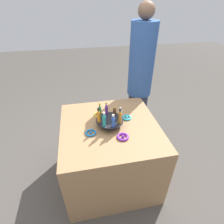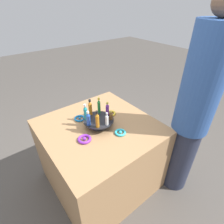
{
  "view_description": "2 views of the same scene",
  "coord_description": "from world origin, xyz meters",
  "px_view_note": "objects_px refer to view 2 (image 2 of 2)",
  "views": [
    {
      "loc": [
        -0.24,
        -1.31,
        1.81
      ],
      "look_at": [
        0.03,
        0.04,
        0.87
      ],
      "focal_mm": 28.0,
      "sensor_mm": 36.0,
      "label": 1
    },
    {
      "loc": [
        1.02,
        -0.65,
        1.68
      ],
      "look_at": [
        0.07,
        0.09,
        0.89
      ],
      "focal_mm": 28.0,
      "sensor_mm": 36.0,
      "label": 2
    }
  ],
  "objects_px": {
    "display_stand": "(99,121)",
    "bottle_amber": "(97,120)",
    "bottle_teal": "(86,113)",
    "ribbon_bow_teal": "(120,132)",
    "bottle_blue": "(88,119)",
    "bottle_clear": "(107,119)",
    "bottle_orange": "(90,108)",
    "ribbon_bow_purple": "(84,139)",
    "person_figure": "(193,113)",
    "ribbon_bow_blue": "(80,118)",
    "ribbon_bow_gold": "(111,113)",
    "bottle_brown": "(111,116)",
    "bottle_purple": "(107,109)",
    "bottle_green": "(99,106)"
  },
  "relations": [
    {
      "from": "bottle_clear",
      "to": "ribbon_bow_teal",
      "type": "height_order",
      "value": "bottle_clear"
    },
    {
      "from": "bottle_green",
      "to": "ribbon_bow_teal",
      "type": "xyz_separation_m",
      "value": [
        0.28,
        0.02,
        -0.13
      ]
    },
    {
      "from": "ribbon_bow_gold",
      "to": "bottle_brown",
      "type": "bearing_deg",
      "value": -36.77
    },
    {
      "from": "bottle_orange",
      "to": "ribbon_bow_blue",
      "type": "relative_size",
      "value": 1.51
    },
    {
      "from": "bottle_purple",
      "to": "person_figure",
      "type": "xyz_separation_m",
      "value": [
        0.51,
        0.5,
        0.02
      ]
    },
    {
      "from": "bottle_orange",
      "to": "bottle_amber",
      "type": "relative_size",
      "value": 0.99
    },
    {
      "from": "bottle_teal",
      "to": "ribbon_bow_purple",
      "type": "xyz_separation_m",
      "value": [
        0.15,
        -0.11,
        -0.13
      ]
    },
    {
      "from": "bottle_blue",
      "to": "bottle_green",
      "type": "bearing_deg",
      "value": 119.48
    },
    {
      "from": "bottle_amber",
      "to": "person_figure",
      "type": "relative_size",
      "value": 0.09
    },
    {
      "from": "bottle_blue",
      "to": "bottle_teal",
      "type": "bearing_deg",
      "value": 164.48
    },
    {
      "from": "bottle_brown",
      "to": "ribbon_bow_teal",
      "type": "height_order",
      "value": "bottle_brown"
    },
    {
      "from": "bottle_teal",
      "to": "bottle_blue",
      "type": "relative_size",
      "value": 1.16
    },
    {
      "from": "ribbon_bow_gold",
      "to": "person_figure",
      "type": "height_order",
      "value": "person_figure"
    },
    {
      "from": "ribbon_bow_purple",
      "to": "person_figure",
      "type": "bearing_deg",
      "value": 62.68
    },
    {
      "from": "bottle_green",
      "to": "bottle_teal",
      "type": "bearing_deg",
      "value": -83.02
    },
    {
      "from": "bottle_orange",
      "to": "person_figure",
      "type": "distance_m",
      "value": 0.86
    },
    {
      "from": "display_stand",
      "to": "ribbon_bow_teal",
      "type": "xyz_separation_m",
      "value": [
        0.19,
        0.08,
        -0.04
      ]
    },
    {
      "from": "bottle_clear",
      "to": "bottle_purple",
      "type": "relative_size",
      "value": 0.92
    },
    {
      "from": "display_stand",
      "to": "bottle_clear",
      "type": "relative_size",
      "value": 2.24
    },
    {
      "from": "bottle_purple",
      "to": "ribbon_bow_teal",
      "type": "relative_size",
      "value": 1.34
    },
    {
      "from": "display_stand",
      "to": "person_figure",
      "type": "relative_size",
      "value": 0.15
    },
    {
      "from": "display_stand",
      "to": "bottle_amber",
      "type": "bearing_deg",
      "value": -38.02
    },
    {
      "from": "bottle_green",
      "to": "ribbon_bow_purple",
      "type": "xyz_separation_m",
      "value": [
        0.17,
        -0.26,
        -0.13
      ]
    },
    {
      "from": "bottle_clear",
      "to": "ribbon_bow_teal",
      "type": "distance_m",
      "value": 0.16
    },
    {
      "from": "bottle_blue",
      "to": "bottle_purple",
      "type": "distance_m",
      "value": 0.21
    },
    {
      "from": "ribbon_bow_teal",
      "to": "person_figure",
      "type": "bearing_deg",
      "value": 60.05
    },
    {
      "from": "display_stand",
      "to": "ribbon_bow_teal",
      "type": "height_order",
      "value": "display_stand"
    },
    {
      "from": "bottle_amber",
      "to": "person_figure",
      "type": "height_order",
      "value": "person_figure"
    },
    {
      "from": "bottle_orange",
      "to": "ribbon_bow_teal",
      "type": "relative_size",
      "value": 1.6
    },
    {
      "from": "bottle_teal",
      "to": "ribbon_bow_teal",
      "type": "distance_m",
      "value": 0.33
    },
    {
      "from": "bottle_blue",
      "to": "bottle_clear",
      "type": "xyz_separation_m",
      "value": [
        0.09,
        0.12,
        -0.01
      ]
    },
    {
      "from": "ribbon_bow_purple",
      "to": "bottle_orange",
      "type": "bearing_deg",
      "value": 136.04
    },
    {
      "from": "bottle_blue",
      "to": "ribbon_bow_blue",
      "type": "relative_size",
      "value": 1.29
    },
    {
      "from": "display_stand",
      "to": "ribbon_bow_blue",
      "type": "xyz_separation_m",
      "value": [
        -0.19,
        -0.08,
        -0.04
      ]
    },
    {
      "from": "ribbon_bow_purple",
      "to": "ribbon_bow_blue",
      "type": "bearing_deg",
      "value": 158.07
    },
    {
      "from": "bottle_green",
      "to": "bottle_amber",
      "type": "relative_size",
      "value": 1.0
    },
    {
      "from": "bottle_brown",
      "to": "ribbon_bow_purple",
      "type": "distance_m",
      "value": 0.29
    },
    {
      "from": "ribbon_bow_blue",
      "to": "display_stand",
      "type": "bearing_deg",
      "value": 23.07
    },
    {
      "from": "bottle_green",
      "to": "person_figure",
      "type": "height_order",
      "value": "person_figure"
    },
    {
      "from": "bottle_brown",
      "to": "ribbon_bow_teal",
      "type": "distance_m",
      "value": 0.16
    },
    {
      "from": "bottle_teal",
      "to": "bottle_brown",
      "type": "relative_size",
      "value": 1.76
    },
    {
      "from": "bottle_orange",
      "to": "bottle_clear",
      "type": "relative_size",
      "value": 1.29
    },
    {
      "from": "bottle_teal",
      "to": "bottle_amber",
      "type": "relative_size",
      "value": 0.98
    },
    {
      "from": "bottle_purple",
      "to": "bottle_clear",
      "type": "bearing_deg",
      "value": -38.02
    },
    {
      "from": "bottle_purple",
      "to": "ribbon_bow_purple",
      "type": "xyz_separation_m",
      "value": [
        0.09,
        -0.3,
        -0.12
      ]
    },
    {
      "from": "bottle_brown",
      "to": "ribbon_bow_purple",
      "type": "bearing_deg",
      "value": -86.42
    },
    {
      "from": "ribbon_bow_teal",
      "to": "bottle_purple",
      "type": "bearing_deg",
      "value": 173.78
    },
    {
      "from": "bottle_orange",
      "to": "ribbon_bow_purple",
      "type": "distance_m",
      "value": 0.29
    },
    {
      "from": "display_stand",
      "to": "bottle_brown",
      "type": "relative_size",
      "value": 3.1
    },
    {
      "from": "bottle_orange",
      "to": "bottle_blue",
      "type": "xyz_separation_m",
      "value": [
        0.12,
        -0.09,
        -0.01
      ]
    }
  ]
}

